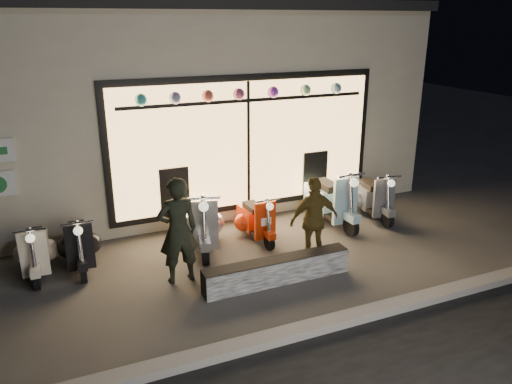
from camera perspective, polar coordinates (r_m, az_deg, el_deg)
ground at (r=8.27m, az=-0.86°, el=-8.51°), size 40.00×40.00×0.00m
kerb at (r=6.69m, az=5.95°, el=-15.32°), size 40.00×0.25×0.12m
shop_building at (r=12.21m, az=-10.05°, el=10.68°), size 10.20×6.23×4.20m
graffiti_barrier at (r=7.72m, az=2.42°, el=-8.96°), size 2.36×0.28×0.40m
scooter_silver at (r=8.92m, az=-6.30°, el=-3.34°), size 0.72×1.55×1.10m
scooter_red at (r=9.22m, az=-0.20°, el=-3.05°), size 0.40×1.22×0.88m
scooter_black at (r=8.70m, az=-19.59°, el=-5.49°), size 0.42×1.30×0.94m
scooter_cream at (r=8.74m, az=-23.86°, el=-6.02°), size 0.42×1.26×0.90m
scooter_blue at (r=10.01m, az=8.20°, el=-0.82°), size 0.51×1.57×1.13m
scooter_grey at (r=10.51m, az=12.96°, el=-0.51°), size 0.54×1.37×0.98m
man at (r=7.58m, az=-8.90°, el=-4.38°), size 0.62×0.42×1.68m
woman at (r=8.24m, az=6.66°, el=-3.16°), size 0.87×0.39×1.46m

